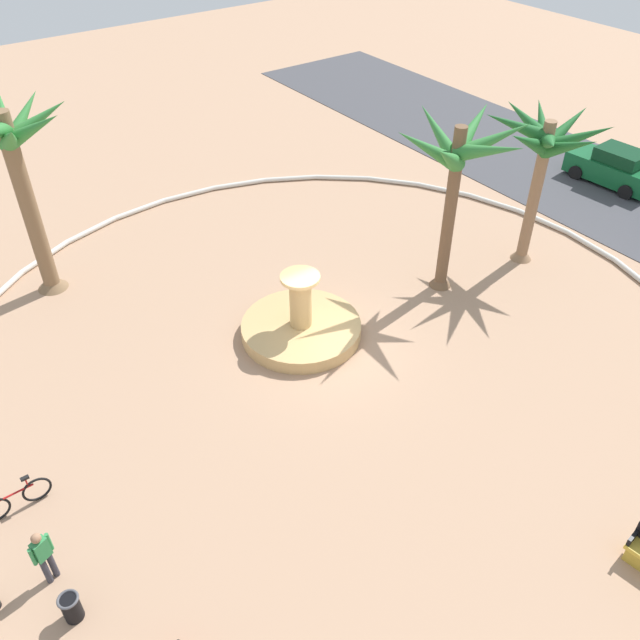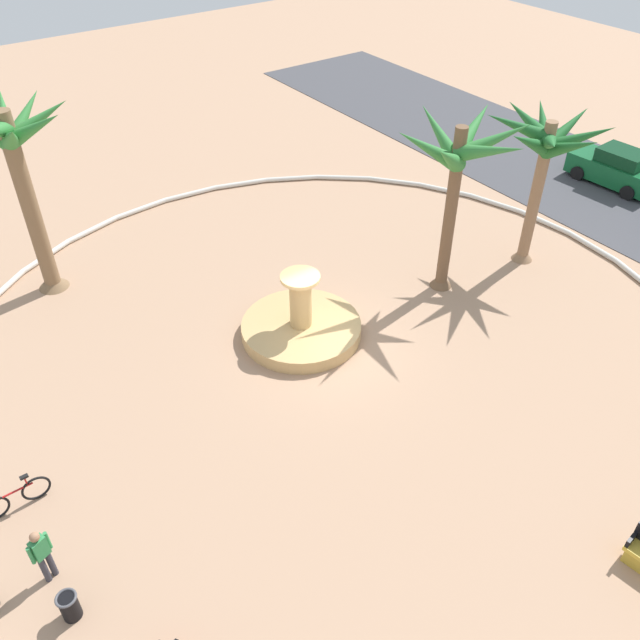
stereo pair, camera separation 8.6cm
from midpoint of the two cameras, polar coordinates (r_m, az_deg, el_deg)
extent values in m
plane|color=tan|center=(21.01, 0.83, -2.51)|extent=(80.00, 80.00, 0.00)
torus|color=silver|center=(20.94, 0.83, -2.30)|extent=(24.10, 24.10, 0.20)
cube|color=#424247|center=(32.00, 25.65, 9.05)|extent=(48.00, 8.00, 0.03)
cylinder|color=tan|center=(21.43, -1.51, -0.78)|extent=(3.88, 3.88, 0.45)
cylinder|color=teal|center=(21.45, -1.51, -0.85)|extent=(3.42, 3.42, 0.34)
cylinder|color=tan|center=(20.75, -1.56, 1.57)|extent=(0.70, 0.70, 1.74)
cylinder|color=#E0B370|center=(20.21, -1.61, 3.69)|extent=(1.24, 1.24, 0.12)
cylinder|color=#8E6B4C|center=(25.04, 18.21, 10.20)|extent=(0.42, 0.42, 5.38)
cone|color=#8E6B4C|center=(26.21, 17.17, 5.51)|extent=(0.79, 0.79, 0.50)
cone|color=#1E6028|center=(23.60, 20.92, 13.77)|extent=(2.24, 0.78, 1.53)
cone|color=#1E6028|center=(24.25, 21.66, 14.40)|extent=(2.07, 1.86, 1.42)
cone|color=#1E6028|center=(24.94, 20.67, 15.30)|extent=(0.66, 2.26, 1.41)
cone|color=#1E6028|center=(25.04, 18.79, 15.79)|extent=(2.09, 1.84, 1.41)
cone|color=#1E6028|center=(24.75, 17.61, 16.09)|extent=(2.31, 0.82, 1.19)
cone|color=#1E6028|center=(24.04, 16.79, 15.70)|extent=(2.13, 1.83, 1.12)
cone|color=#1E6028|center=(23.38, 17.78, 14.35)|extent=(0.63, 2.24, 1.47)
cone|color=#1E6028|center=(23.13, 19.41, 14.14)|extent=(1.90, 2.08, 1.21)
cylinder|color=brown|center=(22.60, 11.29, 9.07)|extent=(0.41, 0.41, 5.91)
cone|color=brown|center=(24.01, 10.50, 3.44)|extent=(0.78, 0.78, 0.50)
cone|color=#337F38|center=(20.95, 14.57, 13.92)|extent=(2.46, 0.85, 1.38)
cone|color=#337F38|center=(21.86, 14.96, 14.81)|extent=(1.69, 2.36, 1.43)
cone|color=#337F38|center=(22.48, 13.26, 15.95)|extent=(1.45, 2.45, 1.29)
cone|color=#337F38|center=(22.29, 10.39, 15.54)|extent=(2.38, 0.82, 1.68)
cone|color=#337F38|center=(21.20, 9.47, 14.37)|extent=(1.43, 2.35, 1.71)
cone|color=#337F38|center=(20.68, 11.18, 13.56)|extent=(1.55, 2.33, 1.69)
cylinder|color=brown|center=(23.94, -23.65, 8.95)|extent=(0.55, 0.55, 6.44)
cone|color=brown|center=(25.39, -21.97, 3.15)|extent=(1.05, 1.05, 0.50)
cone|color=#337F38|center=(22.01, -24.98, 14.10)|extent=(2.17, 0.75, 1.50)
cone|color=#337F38|center=(22.36, -23.35, 14.93)|extent=(1.92, 1.88, 1.48)
cone|color=#337F38|center=(22.88, -23.06, 15.60)|extent=(0.90, 2.21, 1.42)
cone|color=#337F38|center=(23.53, -24.06, 15.76)|extent=(1.75, 2.00, 1.53)
cone|color=#337F38|center=(23.75, -25.46, 15.67)|extent=(2.21, 1.06, 1.46)
cube|color=black|center=(17.26, 25.42, -16.70)|extent=(0.14, 0.46, 0.24)
cylinder|color=black|center=(16.07, -20.63, -22.14)|extent=(0.40, 0.40, 0.70)
torus|color=#4C4C51|center=(15.78, -20.93, -21.49)|extent=(0.46, 0.46, 0.06)
torus|color=black|center=(18.22, -23.15, -13.20)|extent=(0.08, 0.72, 0.72)
cylinder|color=#B21919|center=(18.04, -24.84, -13.34)|extent=(0.07, 0.95, 0.05)
cylinder|color=#B21919|center=(17.94, -23.91, -12.61)|extent=(0.04, 0.04, 0.30)
cube|color=black|center=(17.81, -24.05, -12.26)|extent=(0.10, 0.20, 0.06)
cylinder|color=#33333D|center=(16.66, -22.53, -19.23)|extent=(0.14, 0.14, 0.84)
cylinder|color=#33333D|center=(16.70, -22.04, -18.84)|extent=(0.14, 0.14, 0.84)
cube|color=#338C4C|center=(16.13, -22.90, -17.66)|extent=(0.31, 0.39, 0.56)
sphere|color=#9E7051|center=(15.82, -23.27, -16.83)|extent=(0.22, 0.22, 0.22)
cylinder|color=#338C4C|center=(16.08, -23.52, -18.14)|extent=(0.09, 0.09, 0.53)
cylinder|color=#338C4C|center=(16.18, -22.29, -17.17)|extent=(0.09, 0.09, 0.53)
cube|color=#145B2D|center=(33.10, 24.13, 11.67)|extent=(4.10, 1.96, 0.90)
cube|color=#0C371B|center=(32.74, 24.76, 12.65)|extent=(2.09, 1.57, 0.60)
cube|color=#333D47|center=(33.13, 23.39, 13.15)|extent=(0.38, 1.38, 0.51)
cylinder|color=black|center=(33.03, 21.41, 11.71)|extent=(0.65, 0.26, 0.64)
cylinder|color=black|center=(34.42, 22.97, 12.37)|extent=(0.65, 0.26, 0.64)
cylinder|color=black|center=(32.06, 25.07, 9.91)|extent=(0.65, 0.26, 0.64)
camera|label=1|loc=(0.04, -89.88, 0.09)|focal=37.10mm
camera|label=2|loc=(0.04, 90.12, -0.09)|focal=37.10mm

